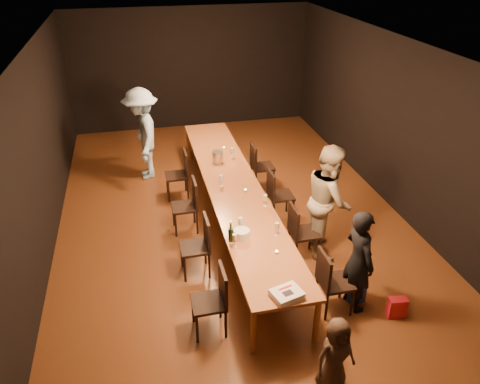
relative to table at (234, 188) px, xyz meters
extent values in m
plane|color=#412810|center=(0.00, 0.00, -0.70)|extent=(10.00, 10.00, 0.00)
cube|color=black|center=(0.00, 5.00, 0.80)|extent=(6.00, 0.04, 3.00)
cube|color=black|center=(-3.00, 0.00, 0.80)|extent=(0.04, 10.00, 3.00)
cube|color=black|center=(3.00, 0.00, 0.80)|extent=(0.04, 10.00, 3.00)
cube|color=silver|center=(0.00, 0.00, 2.30)|extent=(6.00, 10.00, 0.04)
cube|color=brown|center=(0.00, 0.00, 0.02)|extent=(0.90, 6.00, 0.05)
cylinder|color=brown|center=(-0.40, -2.90, -0.35)|extent=(0.08, 0.08, 0.70)
cylinder|color=brown|center=(0.40, -2.90, -0.35)|extent=(0.08, 0.08, 0.70)
cylinder|color=brown|center=(-0.40, 2.90, -0.35)|extent=(0.08, 0.08, 0.70)
cylinder|color=brown|center=(0.40, 2.90, -0.35)|extent=(0.08, 0.08, 0.70)
imported|color=black|center=(1.15, -2.38, 0.04)|extent=(0.44, 0.59, 1.49)
imported|color=#B9AB8A|center=(1.28, -1.04, 0.20)|extent=(0.88, 1.01, 1.79)
imported|color=#9BCBF0|center=(-1.39, 2.22, 0.24)|extent=(0.77, 1.25, 1.89)
imported|color=#433125|center=(0.35, -3.56, -0.22)|extent=(0.52, 0.39, 0.96)
cube|color=red|center=(1.62, -2.72, -0.56)|extent=(0.26, 0.17, 0.29)
cube|color=#2549A0|center=(1.22, -2.33, -0.56)|extent=(0.24, 0.19, 0.28)
cube|color=white|center=(0.02, -2.84, 0.09)|extent=(0.41, 0.36, 0.08)
cube|color=black|center=(0.02, -2.87, 0.13)|extent=(0.14, 0.12, 0.00)
cube|color=red|center=(0.02, -2.77, 0.13)|extent=(0.18, 0.08, 0.00)
cylinder|color=white|center=(-0.22, -1.53, 0.11)|extent=(0.26, 0.26, 0.13)
cylinder|color=#B6B7BB|center=(-0.09, 0.97, 0.16)|extent=(0.27, 0.27, 0.22)
cylinder|color=#B2B7B2|center=(0.15, -1.99, 0.06)|extent=(0.05, 0.05, 0.03)
cylinder|color=#B2B7B2|center=(0.15, -0.23, 0.06)|extent=(0.05, 0.05, 0.03)
cylinder|color=#B2B7B2|center=(0.15, 1.56, 0.06)|extent=(0.05, 0.05, 0.03)
camera|label=1|loc=(-1.47, -6.81, 3.77)|focal=35.00mm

